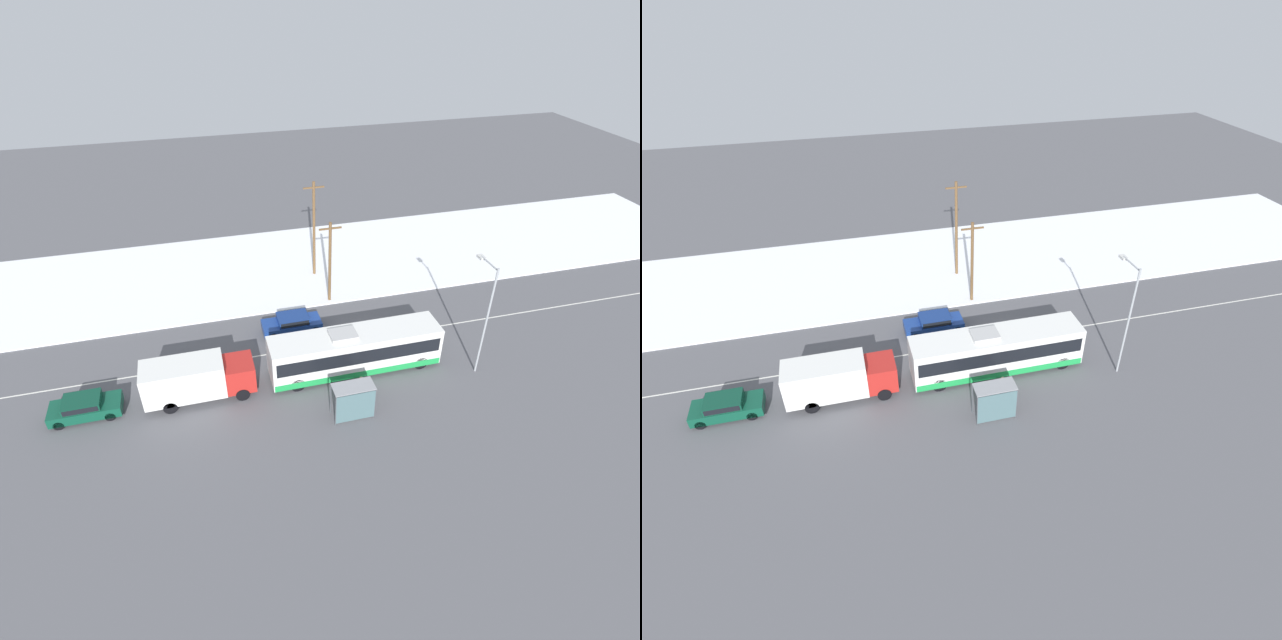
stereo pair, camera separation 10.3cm
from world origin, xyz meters
The scene contains 12 objects.
ground_plane centered at (0.00, 0.00, 0.00)m, with size 120.00×120.00×0.00m, color #56565B.
snow_lot centered at (0.00, 12.66, 0.06)m, with size 80.00×14.96×0.12m.
lane_marking_center centered at (0.00, 0.00, 0.00)m, with size 60.00×0.12×0.00m.
city_bus centered at (-1.61, -3.08, 1.59)m, with size 11.75×2.57×3.26m.
box_truck centered at (-12.22, -3.14, 1.59)m, with size 7.02×2.30×2.85m.
sedan_car centered at (-4.80, 2.41, 0.76)m, with size 4.49×1.80×1.38m.
parked_car_near_truck centered at (-19.11, -3.05, 0.76)m, with size 4.26×1.80×1.38m.
pedestrian_at_stop centered at (-2.10, -5.93, 1.07)m, with size 0.63×0.28×1.74m.
bus_shelter centered at (-3.10, -7.54, 1.67)m, with size 2.56×1.20×2.40m.
streetlamp centered at (6.45, -5.07, 5.02)m, with size 0.36×2.32×8.10m.
utility_pole_roadside centered at (-0.88, 5.77, 3.72)m, with size 1.80×0.24×7.08m.
utility_pole_snowlot centered at (-1.01, 10.37, 4.54)m, with size 1.80×0.24×8.70m.
Camera 2 is at (-10.64, -28.18, 22.83)m, focal length 28.00 mm.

